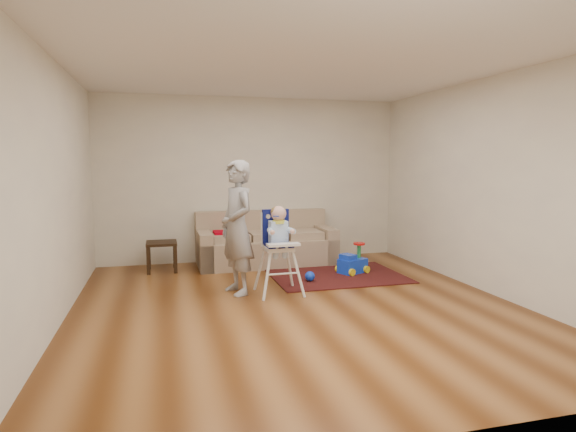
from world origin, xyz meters
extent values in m
plane|color=#50280C|center=(0.00, 0.00, 0.00)|extent=(5.50, 5.50, 0.00)
cube|color=silver|center=(0.00, 2.75, 1.35)|extent=(5.00, 0.04, 2.70)
cube|color=silver|center=(-2.50, 0.00, 1.35)|extent=(0.04, 5.50, 2.70)
cube|color=silver|center=(2.50, 0.00, 1.35)|extent=(0.04, 5.50, 2.70)
cube|color=white|center=(0.00, 0.00, 2.70)|extent=(5.00, 5.50, 0.04)
cube|color=#A70013|center=(-0.45, 2.25, 0.56)|extent=(0.50, 0.32, 0.04)
cube|color=black|center=(0.96, 1.26, 0.01)|extent=(1.88, 1.42, 0.01)
sphere|color=blue|center=(0.47, 1.01, 0.08)|extent=(0.14, 0.14, 0.14)
cylinder|color=blue|center=(-0.13, 0.47, 0.99)|extent=(0.01, 0.12, 0.01)
imported|color=gray|center=(-0.57, 0.73, 0.84)|extent=(0.56, 0.70, 1.67)
camera|label=1|loc=(-1.47, -5.17, 1.66)|focal=30.00mm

